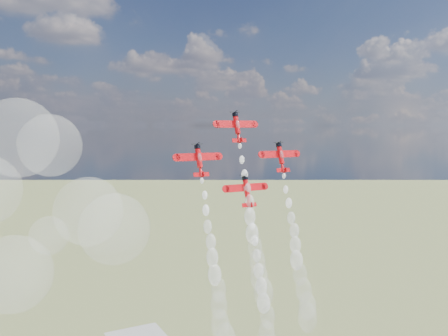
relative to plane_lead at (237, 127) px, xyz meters
name	(u,v)px	position (x,y,z in m)	size (l,w,h in m)	color
plane_lead	(237,127)	(0.00, 0.00, 0.00)	(13.52, 5.62, 9.38)	red
plane_left	(199,160)	(-14.13, -3.02, -9.42)	(13.52, 5.62, 9.38)	red
plane_right	(281,157)	(14.13, -3.02, -9.42)	(13.52, 5.62, 9.38)	red
plane_slot	(247,190)	(0.00, -6.05, -18.84)	(13.52, 5.62, 9.38)	red
smoke_trail_lead	(257,261)	(0.15, -11.98, -38.64)	(5.76, 15.97, 44.79)	white
smoke_trail_left	(219,305)	(-14.03, -15.51, -48.03)	(5.58, 16.91, 44.48)	white
smoke_trail_right	(303,288)	(14.12, -15.33, -47.93)	(5.21, 15.99, 43.98)	white
smoke_trail_slot	(269,331)	(-0.02, -18.43, -57.30)	(6.15, 16.92, 44.22)	white
drifted_smoke_cloud	(25,213)	(-59.79, 7.50, -22.61)	(63.52, 38.05, 54.97)	white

